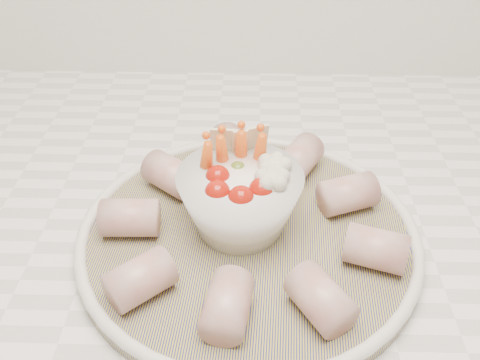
{
  "coord_description": "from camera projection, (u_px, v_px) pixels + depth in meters",
  "views": [
    {
      "loc": [
        -0.01,
        0.98,
        1.3
      ],
      "look_at": [
        -0.02,
        1.38,
        0.99
      ],
      "focal_mm": 40.0,
      "sensor_mm": 36.0,
      "label": 1
    }
  ],
  "objects": [
    {
      "name": "veggie_bowl",
      "position": [
        240.0,
        197.0,
        0.52
      ],
      "size": [
        0.12,
        0.12,
        0.1
      ],
      "color": "white",
      "rests_on": "serving_platter"
    },
    {
      "name": "cured_meat_rolls",
      "position": [
        249.0,
        218.0,
        0.52
      ],
      "size": [
        0.29,
        0.29,
        0.04
      ],
      "color": "#AC534E",
      "rests_on": "serving_platter"
    },
    {
      "name": "serving_platter",
      "position": [
        249.0,
        235.0,
        0.54
      ],
      "size": [
        0.36,
        0.36,
        0.02
      ],
      "color": "navy",
      "rests_on": "kitchen_counter"
    }
  ]
}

